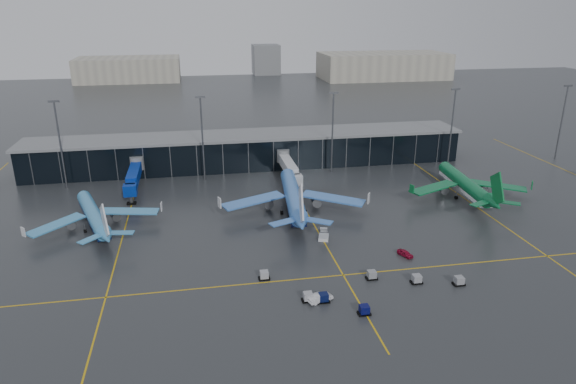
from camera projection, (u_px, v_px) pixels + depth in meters
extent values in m
plane|color=#282B2D|center=(281.00, 246.00, 113.47)|extent=(600.00, 600.00, 0.00)
cube|color=black|center=(249.00, 151.00, 169.03)|extent=(140.00, 16.00, 10.00)
cube|color=slate|center=(248.00, 135.00, 167.21)|extent=(142.00, 17.00, 0.80)
cylinder|color=#595B60|center=(137.00, 163.00, 155.12)|extent=(4.00, 4.00, 4.00)
cube|color=navy|center=(133.00, 180.00, 142.92)|extent=(3.00, 24.00, 3.00)
cylinder|color=#595B60|center=(131.00, 200.00, 137.05)|extent=(1.00, 1.00, 2.60)
cylinder|color=#595B60|center=(283.00, 156.00, 162.82)|extent=(4.00, 4.00, 4.00)
cube|color=silver|center=(291.00, 171.00, 150.62)|extent=(3.00, 24.00, 3.00)
cylinder|color=#595B60|center=(296.00, 189.00, 144.76)|extent=(1.00, 1.00, 2.60)
cylinder|color=#595B60|center=(61.00, 146.00, 145.96)|extent=(0.50, 0.50, 25.00)
cube|color=#595B60|center=(54.00, 101.00, 141.61)|extent=(3.00, 0.40, 0.60)
cylinder|color=#595B60|center=(203.00, 140.00, 152.80)|extent=(0.50, 0.50, 25.00)
cube|color=#595B60|center=(200.00, 97.00, 148.45)|extent=(3.00, 0.40, 0.60)
cylinder|color=#595B60|center=(332.00, 134.00, 159.65)|extent=(0.50, 0.50, 25.00)
cube|color=#595B60|center=(334.00, 93.00, 155.30)|extent=(3.00, 0.40, 0.60)
cylinder|color=#595B60|center=(451.00, 129.00, 166.50)|extent=(0.50, 0.50, 25.00)
cube|color=#595B60|center=(456.00, 89.00, 162.15)|extent=(3.00, 0.40, 0.60)
cylinder|color=#595B60|center=(561.00, 124.00, 173.34)|extent=(0.50, 0.50, 25.00)
cube|color=#595B60|center=(568.00, 86.00, 168.99)|extent=(3.00, 0.40, 0.60)
cube|color=#B2AD99|center=(383.00, 66.00, 371.10)|extent=(90.00, 42.00, 18.00)
cube|color=#B2AD99|center=(129.00, 69.00, 359.10)|extent=(70.00, 38.00, 16.00)
cube|color=#B2AD99|center=(266.00, 59.00, 393.67)|extent=(20.00, 20.00, 22.00)
cube|color=gold|center=(127.00, 222.00, 125.95)|extent=(0.30, 120.00, 0.02)
cube|color=gold|center=(305.00, 210.00, 133.65)|extent=(0.30, 120.00, 0.02)
cube|color=gold|center=(465.00, 199.00, 141.35)|extent=(0.30, 120.00, 0.02)
cube|color=gold|center=(343.00, 275.00, 101.32)|extent=(220.00, 0.30, 0.02)
cube|color=black|center=(371.00, 278.00, 99.87)|extent=(2.20, 1.50, 0.36)
cube|color=gray|center=(372.00, 275.00, 99.61)|extent=(1.60, 1.50, 1.50)
cube|color=black|center=(416.00, 282.00, 98.39)|extent=(2.20, 1.50, 0.36)
cube|color=gray|center=(417.00, 279.00, 98.13)|extent=(1.60, 1.50, 1.50)
cube|color=black|center=(459.00, 284.00, 97.77)|extent=(2.20, 1.50, 0.36)
cube|color=gray|center=(459.00, 280.00, 97.50)|extent=(1.60, 1.50, 1.50)
cube|color=black|center=(323.00, 301.00, 92.11)|extent=(2.20, 1.50, 0.36)
cube|color=#040C38|center=(324.00, 297.00, 91.85)|extent=(1.60, 1.50, 1.50)
cube|color=black|center=(308.00, 300.00, 92.39)|extent=(2.20, 1.50, 0.36)
cube|color=#96979F|center=(308.00, 296.00, 92.12)|extent=(1.60, 1.50, 1.50)
cube|color=black|center=(264.00, 278.00, 99.79)|extent=(2.20, 1.50, 0.36)
cube|color=#97989F|center=(264.00, 275.00, 99.53)|extent=(1.60, 1.50, 1.50)
cube|color=black|center=(364.00, 313.00, 88.44)|extent=(2.20, 1.50, 0.36)
cube|color=#050845|center=(364.00, 309.00, 88.18)|extent=(1.60, 1.50, 1.50)
cube|color=white|center=(324.00, 237.00, 116.82)|extent=(3.07, 3.72, 0.80)
cube|color=white|center=(324.00, 230.00, 116.17)|extent=(2.39, 3.19, 2.29)
imported|color=maroon|center=(405.00, 253.00, 108.79)|extent=(2.94, 4.09, 1.29)
imported|color=silver|center=(320.00, 297.00, 92.10)|extent=(5.07, 3.21, 1.58)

